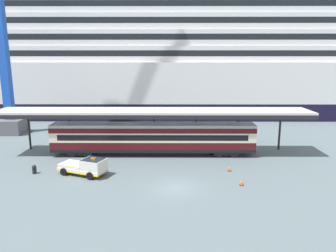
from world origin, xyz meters
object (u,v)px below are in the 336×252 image
(cruise_ship, at_px, (230,58))
(train_carriage, at_px, (153,137))
(service_truck, at_px, (86,166))
(dockside_crane, at_px, (1,5))
(traffic_cone_near, at_px, (242,182))
(traffic_cone_mid, at_px, (229,168))
(quay_bollard, at_px, (34,169))

(cruise_ship, bearing_deg, train_carriage, -115.18)
(service_truck, distance_m, dockside_crane, 32.33)
(dockside_crane, bearing_deg, cruise_ship, 28.26)
(service_truck, relative_size, traffic_cone_near, 7.55)
(traffic_cone_mid, relative_size, dockside_crane, 0.01)
(train_carriage, distance_m, dockside_crane, 32.30)
(train_carriage, height_order, dockside_crane, dockside_crane)
(service_truck, distance_m, quay_bollard, 5.80)
(traffic_cone_mid, bearing_deg, traffic_cone_near, -83.94)
(train_carriage, xyz_separation_m, service_truck, (-6.75, -7.29, -1.33))
(traffic_cone_mid, bearing_deg, service_truck, -175.16)
(traffic_cone_near, distance_m, quay_bollard, 21.91)
(traffic_cone_near, xyz_separation_m, dockside_crane, (-33.09, 22.12, 19.99))
(service_truck, relative_size, quay_bollard, 5.81)
(cruise_ship, relative_size, train_carriage, 5.67)
(train_carriage, distance_m, service_truck, 10.02)
(train_carriage, height_order, quay_bollard, train_carriage)
(quay_bollard, bearing_deg, train_carriage, 28.85)
(traffic_cone_mid, bearing_deg, dockside_crane, 151.05)
(train_carriage, height_order, traffic_cone_mid, train_carriage)
(traffic_cone_near, relative_size, dockside_crane, 0.01)
(cruise_ship, bearing_deg, service_truck, -118.89)
(train_carriage, height_order, traffic_cone_near, train_carriage)
(quay_bollard, bearing_deg, traffic_cone_near, -8.25)
(traffic_cone_near, distance_m, dockside_crane, 44.54)
(quay_bollard, bearing_deg, service_truck, -3.98)
(traffic_cone_near, distance_m, traffic_cone_mid, 4.08)
(traffic_cone_mid, xyz_separation_m, dockside_crane, (-32.66, 18.07, 20.04))
(traffic_cone_mid, relative_size, quay_bollard, 0.67)
(cruise_ship, xyz_separation_m, train_carriage, (-15.69, -33.37, -10.16))
(train_carriage, relative_size, quay_bollard, 26.80)
(cruise_ship, bearing_deg, traffic_cone_mid, -100.01)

